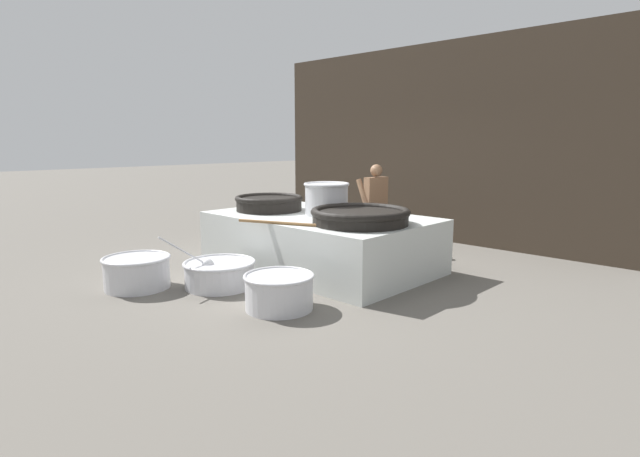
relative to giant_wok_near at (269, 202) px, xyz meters
name	(u,v)px	position (x,y,z in m)	size (l,w,h in m)	color
ground_plane	(320,267)	(0.93, 0.17, -0.90)	(60.00, 60.00, 0.00)	#666059
back_wall	(436,143)	(0.93, 3.28, 0.89)	(7.35, 0.24, 3.57)	#382D23
hearth_platform	(320,241)	(0.93, 0.17, -0.51)	(3.19, 1.98, 0.77)	silver
giant_wok_near	(269,202)	(0.00, 0.00, 0.00)	(1.04, 1.04, 0.23)	black
giant_wok_far	(360,216)	(1.83, -0.02, -0.01)	(1.29, 1.29, 0.21)	black
stock_pot	(327,198)	(0.98, 0.25, 0.12)	(0.66, 0.66, 0.47)	#B7B7BC
stirring_paddle	(292,224)	(1.26, -0.70, -0.11)	(1.35, 0.60, 0.04)	brown
cook	(375,204)	(0.79, 1.66, -0.11)	(0.37, 0.56, 1.45)	brown
prep_bowl_vegetables	(220,272)	(0.69, -1.43, -0.71)	(0.92, 1.16, 0.71)	silver
prep_bowl_meat	(279,290)	(1.88, -1.48, -0.68)	(0.78, 0.78, 0.39)	silver
prep_bowl_extra	(137,271)	(-0.01, -2.18, -0.67)	(0.84, 0.84, 0.41)	silver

